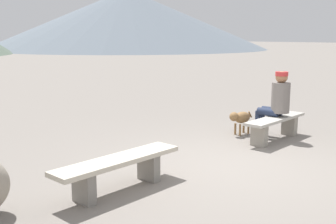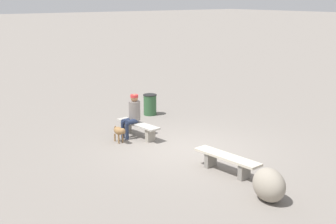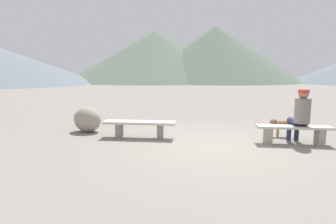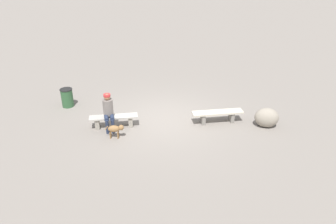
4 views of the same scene
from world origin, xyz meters
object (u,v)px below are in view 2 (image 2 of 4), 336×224
at_px(seated_person, 133,112).
at_px(boulder, 269,185).
at_px(trash_bin, 150,105).
at_px(bench_right, 138,127).
at_px(bench_left, 227,160).
at_px(dog, 119,131).

distance_m(seated_person, boulder, 5.66).
xyz_separation_m(trash_bin, boulder, (-7.54, 2.18, -0.02)).
height_order(bench_right, trash_bin, trash_bin).
bearing_deg(bench_left, seated_person, -1.64).
distance_m(trash_bin, boulder, 7.85).
bearing_deg(seated_person, bench_right, -158.66).
height_order(seated_person, dog, seated_person).
distance_m(bench_right, dog, 0.75).
relative_size(bench_left, trash_bin, 2.51).
bearing_deg(bench_left, boulder, 161.70).
distance_m(bench_right, seated_person, 0.49).
height_order(bench_right, dog, dog).
distance_m(dog, boulder, 5.39).
xyz_separation_m(seated_person, boulder, (-5.64, 0.22, -0.41)).
xyz_separation_m(bench_left, trash_bin, (5.84, -1.76, 0.06)).
bearing_deg(seated_person, boulder, 168.35).
distance_m(bench_left, dog, 3.77).
relative_size(bench_right, trash_bin, 2.28).
height_order(trash_bin, boulder, trash_bin).
bearing_deg(trash_bin, bench_left, 163.24).
height_order(seated_person, boulder, seated_person).
distance_m(seated_person, dog, 0.82).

